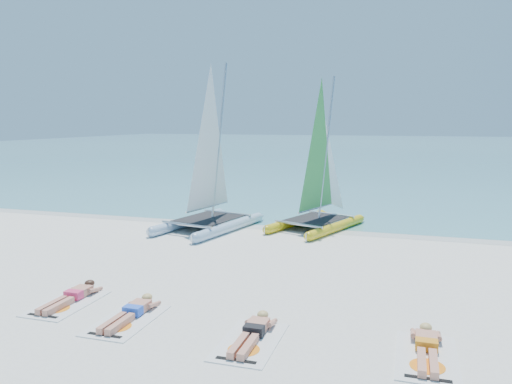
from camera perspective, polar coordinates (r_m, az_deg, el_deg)
ground at (r=13.62m, az=-3.86°, el=-8.54°), size 140.00×140.00×0.00m
sea at (r=75.42m, az=13.61°, el=4.99°), size 140.00×115.00×0.01m
wet_sand_strip at (r=18.70m, az=2.20°, el=-3.90°), size 140.00×1.40×0.01m
catamaran_blue at (r=18.07m, az=-5.32°, el=1.61°), size 3.15×4.94×6.23m
catamaran_yellow at (r=18.48m, az=7.61°, el=1.55°), size 3.33×4.63×5.72m
towel_a at (r=11.74m, az=-20.79°, el=-11.81°), size 1.00×1.85×0.02m
sunbather_a at (r=11.84m, az=-20.24°, el=-11.04°), size 0.37×1.73×0.26m
towel_b at (r=10.47m, az=-14.55°, el=-14.00°), size 1.00×1.85×0.02m
sunbather_b at (r=10.58m, az=-14.02°, el=-13.10°), size 0.37×1.73×0.26m
towel_c at (r=9.27m, az=-0.70°, el=-16.72°), size 1.00×1.85×0.02m
sunbather_c at (r=9.40m, az=-0.33°, el=-15.65°), size 0.37×1.73×0.26m
towel_d at (r=9.19m, az=18.92°, el=-17.43°), size 1.00×1.85×0.02m
sunbather_d at (r=9.32m, az=18.92°, el=-16.32°), size 0.37×1.73×0.26m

